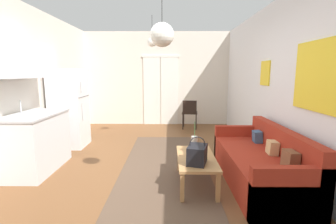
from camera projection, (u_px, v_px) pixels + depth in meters
ground_plane at (146, 177)px, 3.74m from camera, size 4.83×8.06×0.10m
wall_back at (157, 79)px, 7.24m from camera, size 4.43×0.13×2.74m
wall_right at (294, 85)px, 3.49m from camera, size 0.12×7.66×2.74m
area_rug at (165, 164)px, 4.15m from camera, size 1.39×3.43×0.01m
couch at (262, 165)px, 3.40m from camera, size 0.82×2.01×0.79m
coffee_table at (196, 160)px, 3.33m from camera, size 0.51×1.02×0.41m
bamboo_vase at (194, 144)px, 3.47m from camera, size 0.09×0.09×0.46m
handbag at (197, 154)px, 3.07m from camera, size 0.30×0.36×0.35m
refrigerator at (69, 108)px, 5.06m from camera, size 0.66×0.65×1.64m
kitchen_counter at (32, 124)px, 3.79m from camera, size 0.65×1.18×2.05m
accent_chair at (190, 112)px, 6.71m from camera, size 0.46×0.45×0.81m
pendant_lamp_near at (162, 35)px, 2.75m from camera, size 0.28×0.28×0.90m
pendant_lamp_far at (152, 42)px, 5.12m from camera, size 0.21×0.21×0.65m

